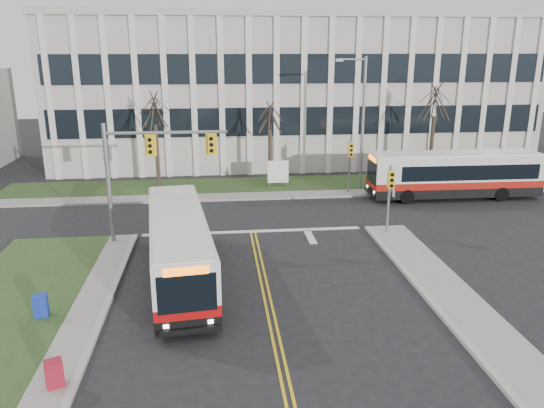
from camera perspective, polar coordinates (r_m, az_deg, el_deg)
The scene contains 18 objects.
ground at distance 21.71m, azimuth -0.51°, elevation -10.15°, with size 120.00×120.00×0.00m, color black.
sidewalk_west at distance 18.01m, azimuth -22.65°, elevation -17.36°, with size 1.20×26.00×0.14m, color #9E9B93.
sidewalk_east at distance 19.65m, azimuth 24.21°, elevation -14.55°, with size 2.00×26.00×0.14m, color #9E9B93.
sidewalk_cross at distance 36.50m, azimuth 4.97°, elevation 1.05°, with size 44.00×1.60×0.14m, color #9E9B93.
building_lawn at distance 39.16m, azimuth 4.20°, elevation 2.11°, with size 44.00×5.00×0.12m, color #2C431D.
office_building at distance 49.94m, azimuth 1.86°, elevation 12.15°, with size 40.00×16.00×12.00m, color #B9B3AA.
mast_arm_signal at distance 27.30m, azimuth -13.90°, elevation 4.42°, with size 6.11×0.38×6.20m.
signal_pole_near at distance 28.67m, azimuth 12.56°, elevation 1.46°, with size 0.34×0.39×3.80m.
signal_pole_far at distance 36.61m, azimuth 8.40°, elevation 4.89°, with size 0.34×0.39×3.80m.
streetlight at distance 37.16m, azimuth 9.52°, elevation 9.22°, with size 2.15×0.25×9.20m.
directory_sign at distance 38.06m, azimuth 0.65°, elevation 3.45°, with size 1.50×0.12×2.00m.
tree_left at distance 37.79m, azimuth -12.52°, elevation 9.67°, with size 1.80×1.80×7.70m.
tree_mid at distance 38.03m, azimuth -0.21°, elevation 9.13°, with size 1.80×1.80×6.82m.
tree_right at distance 40.74m, azimuth 17.14°, elevation 10.36°, with size 1.80×1.80×8.25m.
bus_main at distance 23.24m, azimuth -10.00°, elevation -4.73°, with size 2.31×10.66×2.84m, color silver, non-canonical shape.
bus_cross at distance 37.48m, azimuth 19.01°, elevation 2.88°, with size 2.45×11.32×3.02m, color silver, non-canonical shape.
newspaper_box_blue at distance 21.80m, azimuth -23.61°, elevation -10.12°, with size 0.50×0.45×0.95m, color #162D9B.
newspaper_box_red at distance 17.56m, azimuth -22.35°, elevation -16.69°, with size 0.50×0.45×0.95m, color maroon.
Camera 1 is at (-1.88, -19.33, 9.71)m, focal length 35.00 mm.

